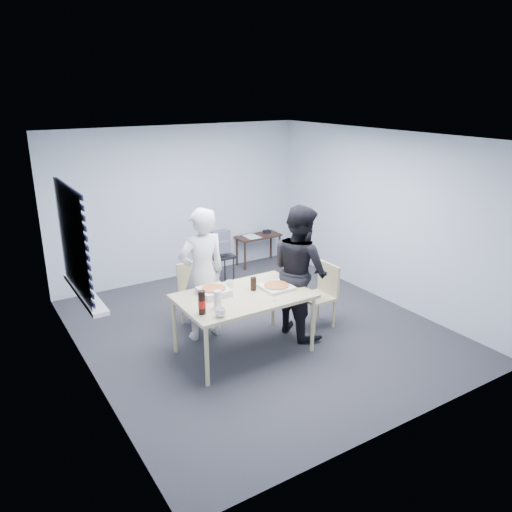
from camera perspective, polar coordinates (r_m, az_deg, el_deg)
room at (r=6.02m, az=-19.88°, el=0.82°), size 5.00×5.00×5.00m
dining_table at (r=6.12m, az=-1.43°, el=-4.96°), size 1.59×1.01×0.78m
chair_far at (r=6.98m, az=-6.98°, el=-3.85°), size 0.42×0.42×0.89m
chair_right at (r=6.96m, az=7.59°, el=-3.94°), size 0.42×0.42×0.89m
person_white at (r=6.48m, az=-6.15°, el=-2.10°), size 0.65×0.42×1.77m
person_black at (r=6.59m, az=5.02°, el=-1.69°), size 0.47×0.86×1.77m
side_table at (r=9.31m, az=0.27°, el=1.91°), size 0.84×0.37×0.56m
stool at (r=8.34m, az=-4.03°, el=-0.57°), size 0.39×0.39×0.54m
backpack at (r=8.23m, az=-4.03°, el=1.45°), size 0.30×0.22×0.42m
pizza_box_a at (r=6.12m, az=-4.83°, el=-4.02°), size 0.35×0.35×0.09m
pizza_box_b at (r=6.28m, az=2.33°, el=-3.53°), size 0.37×0.37×0.05m
mug_a at (r=5.54m, az=-4.08°, el=-6.45°), size 0.17×0.17×0.10m
mug_b at (r=6.29m, az=-3.00°, el=-3.26°), size 0.10×0.10×0.09m
cola_glass at (r=6.21m, az=-0.30°, el=-3.19°), size 0.10×0.10×0.17m
soda_bottle at (r=5.59m, az=-6.20°, el=-5.34°), size 0.09×0.09×0.27m
plastic_cups at (r=5.71m, az=-4.40°, el=-5.00°), size 0.12×0.12×0.22m
rubber_band at (r=5.94m, az=2.17°, el=-5.10°), size 0.06×0.06×0.00m
papers at (r=9.20m, az=-0.47°, el=2.24°), size 0.28×0.35×0.01m
black_box at (r=9.43m, az=1.24°, el=2.82°), size 0.13×0.10×0.06m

